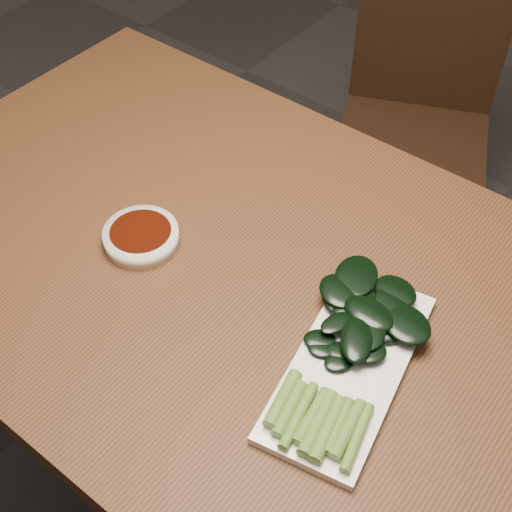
# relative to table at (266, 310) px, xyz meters

# --- Properties ---
(ground) EXTENTS (6.00, 6.00, 0.00)m
(ground) POSITION_rel_table_xyz_m (0.00, 0.00, -0.68)
(ground) COLOR #2F2D2D
(ground) RESTS_ON ground
(table) EXTENTS (1.40, 0.80, 0.75)m
(table) POSITION_rel_table_xyz_m (0.00, 0.00, 0.00)
(table) COLOR #4B2B15
(table) RESTS_ON ground
(chair_far) EXTENTS (0.49, 0.49, 0.89)m
(chair_far) POSITION_rel_table_xyz_m (-0.18, 0.87, -0.19)
(chair_far) COLOR black
(chair_far) RESTS_ON ground
(sauce_bowl) EXTENTS (0.12, 0.12, 0.03)m
(sauce_bowl) POSITION_rel_table_xyz_m (-0.20, -0.06, 0.09)
(sauce_bowl) COLOR white
(sauce_bowl) RESTS_ON table
(serving_plate) EXTENTS (0.20, 0.35, 0.01)m
(serving_plate) POSITION_rel_table_xyz_m (0.19, -0.06, 0.08)
(serving_plate) COLOR white
(serving_plate) RESTS_ON table
(gai_lan) EXTENTS (0.21, 0.33, 0.03)m
(gai_lan) POSITION_rel_table_xyz_m (0.17, -0.03, 0.10)
(gai_lan) COLOR #5A832D
(gai_lan) RESTS_ON serving_plate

